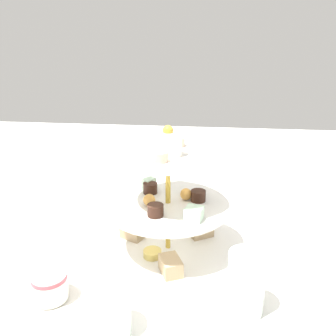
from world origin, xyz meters
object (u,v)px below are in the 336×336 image
object	(u,v)px
teacup_with_saucer	(51,289)
butter_knife_right	(41,240)
tiered_serving_stand	(168,215)
butter_knife_left	(270,220)
water_glass_short_left	(109,314)
water_glass_mid_back	(246,283)
water_glass_tall_right	(140,184)

from	to	relation	value
teacup_with_saucer	butter_knife_right	world-z (taller)	teacup_with_saucer
tiered_serving_stand	butter_knife_left	bearing A→B (deg)	125.43
teacup_with_saucer	butter_knife_right	xyz separation A→B (m)	(-0.18, -0.11, -0.02)
butter_knife_left	butter_knife_right	world-z (taller)	same
water_glass_short_left	butter_knife_left	distance (m)	0.49
water_glass_short_left	water_glass_mid_back	size ratio (longest dim) A/B	0.66
water_glass_tall_right	water_glass_mid_back	world-z (taller)	water_glass_tall_right
butter_knife_left	butter_knife_right	xyz separation A→B (m)	(0.16, -0.52, 0.00)
water_glass_short_left	butter_knife_right	world-z (taller)	water_glass_short_left
water_glass_short_left	butter_knife_left	size ratio (longest dim) A/B	0.41
tiered_serving_stand	water_glass_tall_right	size ratio (longest dim) A/B	2.44
butter_knife_left	butter_knife_right	bearing A→B (deg)	64.17
teacup_with_saucer	water_glass_mid_back	world-z (taller)	water_glass_mid_back
tiered_serving_stand	butter_knife_left	xyz separation A→B (m)	(-0.16, 0.23, -0.08)
water_glass_tall_right	water_glass_short_left	size ratio (longest dim) A/B	1.75
tiered_serving_stand	water_glass_mid_back	bearing A→B (deg)	42.86
tiered_serving_stand	butter_knife_right	xyz separation A→B (m)	(-0.01, -0.28, -0.08)
teacup_with_saucer	water_glass_tall_right	bearing A→B (deg)	168.98
teacup_with_saucer	tiered_serving_stand	bearing A→B (deg)	134.31
water_glass_short_left	teacup_with_saucer	world-z (taller)	water_glass_short_left
butter_knife_right	water_glass_mid_back	world-z (taller)	water_glass_mid_back
tiered_serving_stand	water_glass_tall_right	world-z (taller)	tiered_serving_stand
water_glass_short_left	water_glass_mid_back	world-z (taller)	water_glass_mid_back
teacup_with_saucer	butter_knife_left	distance (m)	0.53
water_glass_tall_right	water_glass_short_left	xyz separation A→B (m)	(0.44, 0.04, -0.03)
butter_knife_left	water_glass_mid_back	distance (m)	0.33
water_glass_short_left	butter_knife_right	bearing A→B (deg)	-136.06
water_glass_short_left	butter_knife_right	xyz separation A→B (m)	(-0.23, -0.22, -0.03)
water_glass_tall_right	butter_knife_right	distance (m)	0.28
water_glass_short_left	teacup_with_saucer	distance (m)	0.13
water_glass_short_left	teacup_with_saucer	size ratio (longest dim) A/B	0.77
water_glass_mid_back	teacup_with_saucer	bearing A→B (deg)	-86.90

